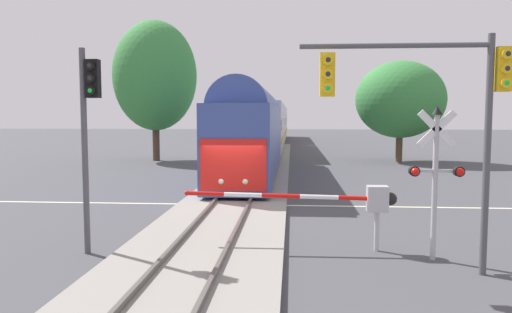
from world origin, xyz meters
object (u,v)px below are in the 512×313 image
object	(u,v)px
crossing_gate_near	(353,200)
oak_far_right	(400,100)
crossing_signal_mast	(436,167)
traffic_signal_median	(88,117)
commuter_train	(269,125)
traffic_signal_near_right	(434,94)
oak_behind_train	(155,76)

from	to	relation	value
crossing_gate_near	oak_far_right	size ratio (longest dim) A/B	0.73
crossing_signal_mast	oak_far_right	distance (m)	27.56
crossing_gate_near	traffic_signal_median	distance (m)	7.45
crossing_gate_near	traffic_signal_median	size ratio (longest dim) A/B	1.07
commuter_train	traffic_signal_median	distance (m)	38.38
commuter_train	traffic_signal_median	size ratio (longest dim) A/B	12.10
crossing_gate_near	traffic_signal_near_right	xyz separation A→B (m)	(1.55, -1.90, 2.80)
traffic_signal_median	commuter_train	bearing A→B (deg)	85.57
crossing_gate_near	traffic_signal_near_right	world-z (taller)	traffic_signal_near_right
commuter_train	traffic_signal_near_right	size ratio (longest dim) A/B	11.92
crossing_gate_near	oak_far_right	world-z (taller)	oak_far_right
commuter_train	traffic_signal_near_right	world-z (taller)	traffic_signal_near_right
commuter_train	traffic_signal_near_right	bearing A→B (deg)	-81.84
commuter_train	oak_behind_train	world-z (taller)	oak_behind_train
traffic_signal_near_right	oak_far_right	bearing A→B (deg)	79.34
crossing_signal_mast	crossing_gate_near	bearing A→B (deg)	158.33
oak_far_right	crossing_signal_mast	bearing A→B (deg)	-100.25
traffic_signal_near_right	traffic_signal_median	bearing A→B (deg)	173.06
crossing_signal_mast	oak_far_right	xyz separation A→B (m)	(4.88, 27.01, 2.54)
traffic_signal_near_right	oak_far_right	world-z (taller)	oak_far_right
traffic_signal_median	oak_behind_train	xyz separation A→B (m)	(-5.77, 26.78, 3.24)
oak_far_right	traffic_signal_near_right	bearing A→B (deg)	-100.66
commuter_train	oak_behind_train	xyz separation A→B (m)	(-8.73, -11.47, 4.17)
crossing_gate_near	crossing_signal_mast	bearing A→B (deg)	-21.67
oak_far_right	oak_behind_train	world-z (taller)	oak_behind_train
commuter_train	crossing_signal_mast	bearing A→B (deg)	-81.01
traffic_signal_near_right	oak_behind_train	size ratio (longest dim) A/B	0.49
traffic_signal_median	oak_behind_train	size ratio (longest dim) A/B	0.48
crossing_signal_mast	oak_far_right	size ratio (longest dim) A/B	0.49
crossing_gate_near	traffic_signal_median	world-z (taller)	traffic_signal_median
crossing_gate_near	traffic_signal_median	bearing A→B (deg)	-173.12
traffic_signal_near_right	oak_behind_train	world-z (taller)	oak_behind_train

